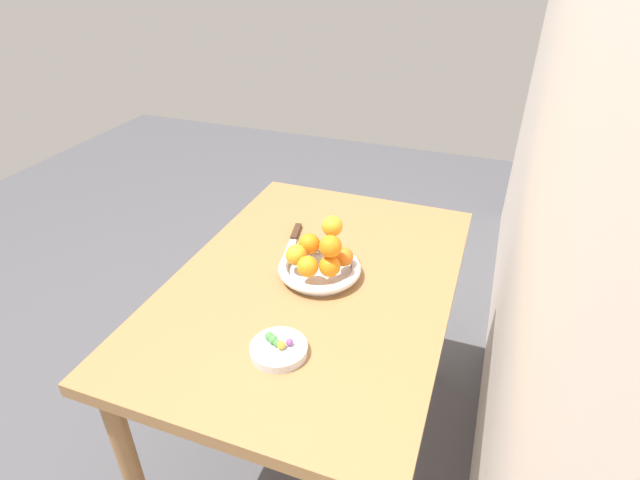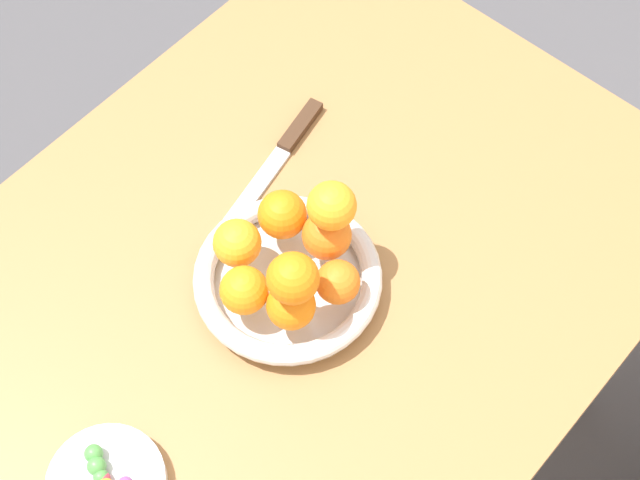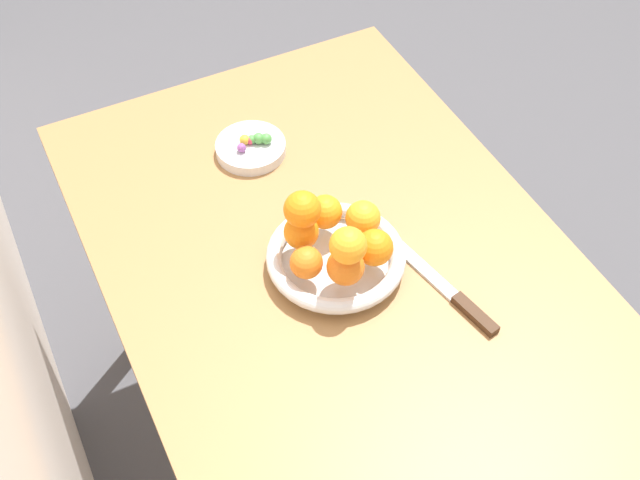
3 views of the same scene
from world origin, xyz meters
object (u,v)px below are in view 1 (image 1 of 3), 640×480
Objects in this scene: candy_ball_4 at (281,345)px; candy_ball_5 at (290,342)px; fruit_bowl at (320,269)px; knife at (292,242)px; orange_4 at (330,266)px; orange_2 at (297,255)px; candy_ball_0 at (278,343)px; candy_dish at (279,349)px; orange_7 at (331,246)px; orange_1 at (310,244)px; candy_ball_2 at (273,339)px; orange_0 at (331,245)px; orange_5 at (344,257)px; dining_table at (314,304)px; candy_ball_3 at (277,343)px; orange_3 at (307,266)px; candy_ball_1 at (269,336)px; orange_6 at (332,226)px.

candy_ball_5 is at bearing 140.99° from candy_ball_4.
fruit_bowl is 0.90× the size of knife.
orange_4 reaches higher than candy_ball_4.
candy_ball_0 is (0.30, 0.08, -0.04)m from orange_2.
candy_dish is at bearing 3.14° from fruit_bowl.
orange_7 is at bearing -176.73° from orange_4.
candy_dish is 0.37m from orange_1.
candy_ball_2 is 1.09× the size of candy_ball_4.
fruit_bowl reaches higher than knife.
fruit_bowl is 3.82× the size of orange_1.
orange_1 is (0.01, -0.06, 0.00)m from orange_0.
candy_ball_4 is (0.34, -0.04, -0.04)m from orange_5.
orange_4 is 0.97× the size of orange_7.
orange_4 is at bearing -18.46° from orange_5.
candy_dish is 2.47× the size of orange_5.
dining_table is 0.32m from candy_ball_3.
candy_dish is 8.28× the size of candy_ball_0.
candy_dish is 0.27m from orange_3.
candy_dish is 0.38m from orange_0.
fruit_bowl is 13.41× the size of candy_ball_5.
orange_0 is 0.10m from orange_4.
candy_dish is (0.30, 0.03, 0.10)m from dining_table.
candy_ball_0 is at bearing -7.78° from orange_5.
dining_table is 18.17× the size of orange_7.
orange_3 is 0.24m from knife.
fruit_bowl is 0.08m from orange_2.
fruit_bowl is at bearing 46.74° from knife.
orange_1 reaches higher than candy_ball_2.
orange_3 is 0.11m from orange_5.
orange_7 is at bearing 168.64° from candy_ball_1.
orange_5 reaches higher than candy_ball_4.
orange_7 is (0.08, 0.09, 0.06)m from orange_1.
dining_table is 0.11m from fruit_bowl.
orange_7 reaches higher than orange_0.
orange_1 is 1.03× the size of orange_2.
orange_0 is at bearing -179.87° from candy_ball_3.
orange_0 is 0.24× the size of knife.
orange_4 is 0.12m from orange_6.
fruit_bowl is at bearing 177.85° from candy_ball_1.
fruit_bowl reaches higher than candy_dish.
orange_5 is 0.21× the size of knife.
orange_1 is at bearing -166.09° from candy_ball_5.
candy_ball_3 is at bearing -83.18° from candy_ball_0.
orange_1 is 0.13m from orange_7.
orange_2 is at bearing -163.98° from candy_ball_4.
orange_6 is at bearing 171.86° from orange_0.
orange_2 reaches higher than candy_ball_5.
orange_1 reaches higher than candy_ball_3.
orange_0 is (-0.06, 0.01, 0.05)m from fruit_bowl.
dining_table is 51.60× the size of candy_ball_1.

